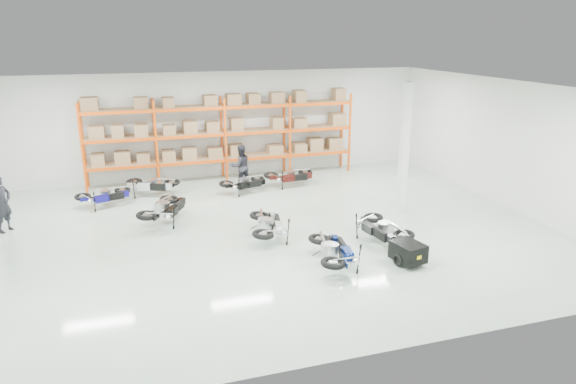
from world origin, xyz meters
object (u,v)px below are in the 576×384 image
object	(u,v)px
moto_back_a	(104,192)
moto_back_b	(151,181)
moto_back_d	(290,173)
moto_blue_centre	(335,246)
moto_touring_right	(381,224)
person_back	(241,166)
moto_back_c	(244,180)
moto_black_far_left	(165,205)
moto_silver_left	(269,221)
person_left	(2,204)
trailer	(408,252)

from	to	relation	value
moto_back_a	moto_back_b	bearing A→B (deg)	-79.16
moto_back_d	moto_blue_centre	bearing A→B (deg)	169.43
moto_touring_right	moto_back_d	world-z (taller)	moto_touring_right
moto_touring_right	person_back	world-z (taller)	person_back
moto_blue_centre	moto_back_c	xyz separation A→B (m)	(-0.85, 7.25, -0.07)
moto_black_far_left	moto_back_c	xyz separation A→B (m)	(3.22, 2.42, -0.10)
moto_silver_left	person_back	xyz separation A→B (m)	(0.37, 5.67, 0.30)
moto_back_b	moto_silver_left	bearing A→B (deg)	-128.67
person_left	moto_black_far_left	bearing A→B (deg)	-65.05
moto_blue_centre	person_back	size ratio (longest dim) A/B	1.09
moto_silver_left	trailer	size ratio (longest dim) A/B	1.27
moto_black_far_left	moto_back_a	xyz separation A→B (m)	(-1.98, 2.31, -0.09)
moto_black_far_left	trailer	xyz separation A→B (m)	(6.04, -5.28, -0.26)
moto_touring_right	moto_back_b	distance (m)	9.34
trailer	person_back	world-z (taller)	person_back
moto_silver_left	person_back	distance (m)	5.69
moto_back_c	person_left	xyz separation A→B (m)	(-8.15, -1.76, 0.41)
person_back	moto_blue_centre	bearing A→B (deg)	86.25
moto_touring_right	moto_back_d	size ratio (longest dim) A/B	1.06
moto_back_b	person_left	world-z (taller)	person_left
moto_blue_centre	person_back	distance (m)	8.10
person_left	person_back	xyz separation A→B (m)	(8.19, 2.57, -0.04)
moto_black_far_left	moto_back_a	bearing A→B (deg)	-19.60
person_back	moto_back_b	bearing A→B (deg)	-8.66
moto_blue_centre	moto_back_a	bearing A→B (deg)	-41.58
moto_back_d	moto_touring_right	bearing A→B (deg)	-174.74
person_left	person_back	size ratio (longest dim) A/B	1.04
moto_touring_right	moto_back_c	bearing A→B (deg)	107.38
moto_back_b	moto_back_d	bearing A→B (deg)	-72.32
moto_touring_right	moto_back_a	xyz separation A→B (m)	(-8.03, 5.99, -0.06)
moto_blue_centre	person_back	world-z (taller)	person_back
moto_blue_centre	moto_silver_left	distance (m)	2.66
moto_silver_left	trailer	distance (m)	4.25
moto_blue_centre	person_left	world-z (taller)	person_left
person_left	moto_touring_right	bearing A→B (deg)	-79.01
moto_black_far_left	moto_touring_right	bearing A→B (deg)	178.37
trailer	moto_back_a	distance (m)	11.05
moto_black_far_left	moto_back_d	size ratio (longest dim) A/B	1.11
moto_silver_left	moto_back_b	size ratio (longest dim) A/B	1.04
person_left	moto_silver_left	bearing A→B (deg)	-79.05
moto_silver_left	moto_black_far_left	world-z (taller)	moto_black_far_left
moto_blue_centre	person_left	bearing A→B (deg)	-23.27
person_left	moto_back_a	bearing A→B (deg)	-28.19
moto_silver_left	trailer	bearing A→B (deg)	148.42
person_back	person_left	bearing A→B (deg)	7.92
moto_silver_left	moto_back_d	xyz separation A→B (m)	(2.33, 5.23, -0.03)
trailer	moto_back_b	size ratio (longest dim) A/B	0.82
moto_silver_left	moto_touring_right	bearing A→B (deg)	168.95
moto_back_a	moto_back_c	distance (m)	5.20
moto_blue_centre	moto_silver_left	bearing A→B (deg)	-55.66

